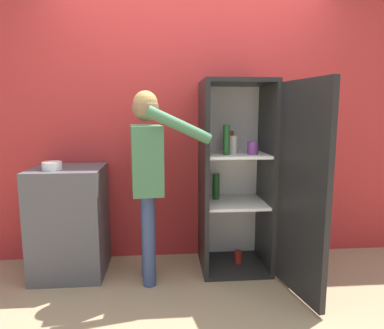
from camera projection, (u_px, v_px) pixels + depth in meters
ground_plane at (201, 309)px, 2.42m from camera, size 12.00×12.00×0.00m
wall_back at (190, 123)px, 3.19m from camera, size 7.00×0.06×2.55m
refrigerator at (247, 178)px, 2.89m from camera, size 0.75×1.13×1.64m
person at (148, 164)px, 2.69m from camera, size 0.63×0.54×1.54m
counter at (70, 221)px, 2.91m from camera, size 0.58×0.56×0.92m
bowl at (52, 166)px, 2.73m from camera, size 0.15×0.15×0.07m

